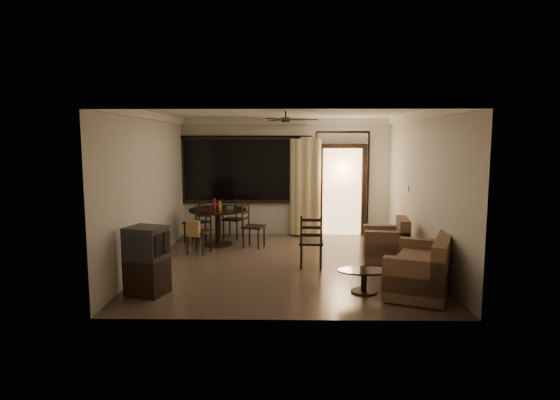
{
  "coord_description": "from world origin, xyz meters",
  "views": [
    {
      "loc": [
        0.03,
        -8.49,
        2.28
      ],
      "look_at": [
        -0.1,
        0.2,
        1.17
      ],
      "focal_mm": 30.0,
      "sensor_mm": 36.0,
      "label": 1
    }
  ],
  "objects_px": {
    "coffee_table": "(364,277)",
    "sofa": "(424,270)",
    "dining_chair_north": "(233,226)",
    "side_chair": "(311,252)",
    "dining_chair_south": "(199,239)",
    "dining_chair_west": "(196,230)",
    "dining_chair_east": "(253,234)",
    "armchair": "(388,244)",
    "tv_cabinet": "(147,260)",
    "dining_table": "(218,217)"
  },
  "relations": [
    {
      "from": "dining_table",
      "to": "tv_cabinet",
      "type": "relative_size",
      "value": 1.24
    },
    {
      "from": "dining_chair_east",
      "to": "tv_cabinet",
      "type": "bearing_deg",
      "value": 174.73
    },
    {
      "from": "dining_table",
      "to": "dining_chair_south",
      "type": "distance_m",
      "value": 0.92
    },
    {
      "from": "dining_chair_west",
      "to": "side_chair",
      "type": "xyz_separation_m",
      "value": [
        2.5,
        -2.11,
        0.01
      ]
    },
    {
      "from": "armchair",
      "to": "dining_chair_west",
      "type": "bearing_deg",
      "value": 164.39
    },
    {
      "from": "tv_cabinet",
      "to": "side_chair",
      "type": "distance_m",
      "value": 2.94
    },
    {
      "from": "coffee_table",
      "to": "dining_chair_south",
      "type": "bearing_deg",
      "value": 140.71
    },
    {
      "from": "side_chair",
      "to": "coffee_table",
      "type": "bearing_deg",
      "value": 120.64
    },
    {
      "from": "dining_table",
      "to": "dining_chair_north",
      "type": "bearing_deg",
      "value": 70.37
    },
    {
      "from": "tv_cabinet",
      "to": "dining_chair_west",
      "type": "bearing_deg",
      "value": 107.08
    },
    {
      "from": "tv_cabinet",
      "to": "coffee_table",
      "type": "relative_size",
      "value": 1.29
    },
    {
      "from": "dining_chair_south",
      "to": "armchair",
      "type": "distance_m",
      "value": 3.75
    },
    {
      "from": "coffee_table",
      "to": "side_chair",
      "type": "relative_size",
      "value": 0.82
    },
    {
      "from": "dining_chair_west",
      "to": "dining_chair_east",
      "type": "xyz_separation_m",
      "value": [
        1.34,
        -0.53,
        0.0
      ]
    },
    {
      "from": "dining_chair_north",
      "to": "coffee_table",
      "type": "bearing_deg",
      "value": 140.18
    },
    {
      "from": "sofa",
      "to": "coffee_table",
      "type": "height_order",
      "value": "sofa"
    },
    {
      "from": "dining_table",
      "to": "dining_chair_west",
      "type": "distance_m",
      "value": 0.7
    },
    {
      "from": "dining_chair_north",
      "to": "armchair",
      "type": "xyz_separation_m",
      "value": [
        3.19,
        -2.08,
        0.06
      ]
    },
    {
      "from": "dining_table",
      "to": "sofa",
      "type": "height_order",
      "value": "dining_table"
    },
    {
      "from": "dining_chair_south",
      "to": "tv_cabinet",
      "type": "relative_size",
      "value": 0.93
    },
    {
      "from": "dining_chair_west",
      "to": "dining_chair_south",
      "type": "bearing_deg",
      "value": 32.78
    },
    {
      "from": "sofa",
      "to": "coffee_table",
      "type": "xyz_separation_m",
      "value": [
        -0.92,
        -0.06,
        -0.11
      ]
    },
    {
      "from": "tv_cabinet",
      "to": "armchair",
      "type": "height_order",
      "value": "tv_cabinet"
    },
    {
      "from": "sofa",
      "to": "armchair",
      "type": "height_order",
      "value": "sofa"
    },
    {
      "from": "tv_cabinet",
      "to": "dining_chair_north",
      "type": "bearing_deg",
      "value": 96.0
    },
    {
      "from": "tv_cabinet",
      "to": "sofa",
      "type": "relative_size",
      "value": 0.57
    },
    {
      "from": "dining_table",
      "to": "tv_cabinet",
      "type": "height_order",
      "value": "tv_cabinet"
    },
    {
      "from": "dining_chair_west",
      "to": "side_chair",
      "type": "height_order",
      "value": "side_chair"
    },
    {
      "from": "sofa",
      "to": "coffee_table",
      "type": "relative_size",
      "value": 2.25
    },
    {
      "from": "dining_chair_east",
      "to": "dining_chair_south",
      "type": "height_order",
      "value": "same"
    },
    {
      "from": "dining_chair_west",
      "to": "dining_chair_east",
      "type": "height_order",
      "value": "same"
    },
    {
      "from": "dining_chair_west",
      "to": "dining_chair_south",
      "type": "height_order",
      "value": "same"
    },
    {
      "from": "coffee_table",
      "to": "sofa",
      "type": "bearing_deg",
      "value": 3.71
    },
    {
      "from": "armchair",
      "to": "dining_chair_east",
      "type": "bearing_deg",
      "value": 163.79
    },
    {
      "from": "tv_cabinet",
      "to": "armchair",
      "type": "xyz_separation_m",
      "value": [
        3.99,
        1.96,
        -0.18
      ]
    },
    {
      "from": "side_chair",
      "to": "dining_chair_north",
      "type": "bearing_deg",
      "value": -53.32
    },
    {
      "from": "dining_chair_south",
      "to": "dining_chair_west",
      "type": "bearing_deg",
      "value": 122.78
    },
    {
      "from": "dining_chair_west",
      "to": "armchair",
      "type": "height_order",
      "value": "dining_chair_west"
    },
    {
      "from": "dining_table",
      "to": "coffee_table",
      "type": "height_order",
      "value": "dining_table"
    },
    {
      "from": "dining_chair_east",
      "to": "sofa",
      "type": "distance_m",
      "value": 4.04
    },
    {
      "from": "dining_table",
      "to": "coffee_table",
      "type": "bearing_deg",
      "value": -50.31
    },
    {
      "from": "dining_chair_north",
      "to": "sofa",
      "type": "bearing_deg",
      "value": 149.28
    },
    {
      "from": "dining_table",
      "to": "side_chair",
      "type": "xyz_separation_m",
      "value": [
        1.95,
        -1.85,
        -0.33
      ]
    },
    {
      "from": "dining_chair_north",
      "to": "dining_chair_west",
      "type": "bearing_deg",
      "value": 46.52
    },
    {
      "from": "tv_cabinet",
      "to": "side_chair",
      "type": "xyz_separation_m",
      "value": [
        2.51,
        1.51,
        -0.22
      ]
    },
    {
      "from": "dining_chair_north",
      "to": "side_chair",
      "type": "relative_size",
      "value": 0.98
    },
    {
      "from": "dining_table",
      "to": "dining_chair_east",
      "type": "height_order",
      "value": "dining_table"
    },
    {
      "from": "dining_chair_west",
      "to": "sofa",
      "type": "bearing_deg",
      "value": 68.69
    },
    {
      "from": "dining_chair_south",
      "to": "sofa",
      "type": "bearing_deg",
      "value": -13.03
    },
    {
      "from": "armchair",
      "to": "side_chair",
      "type": "height_order",
      "value": "side_chair"
    }
  ]
}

